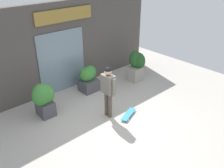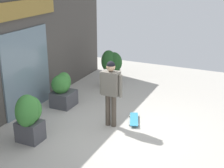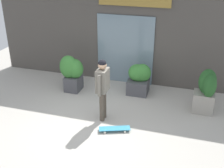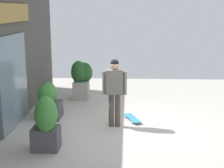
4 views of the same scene
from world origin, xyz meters
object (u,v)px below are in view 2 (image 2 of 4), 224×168
object	(u,v)px
skateboard	(134,119)
planter_box_left	(29,116)
planter_box_right	(63,88)
planter_box_mid	(111,68)
skateboarder	(111,87)

from	to	relation	value
skateboard	planter_box_left	size ratio (longest dim) A/B	0.69
planter_box_right	planter_box_mid	xyz separation A→B (m)	(1.99, -0.60, 0.13)
planter_box_right	planter_box_mid	bearing A→B (deg)	-16.74
planter_box_mid	planter_box_right	bearing A→B (deg)	163.26
skateboard	planter_box_right	world-z (taller)	planter_box_right
planter_box_mid	skateboard	bearing A→B (deg)	-142.28
skateboard	planter_box_left	distance (m)	2.71
planter_box_left	planter_box_right	bearing A→B (deg)	11.90
planter_box_right	planter_box_left	bearing A→B (deg)	-168.10
planter_box_right	skateboard	bearing A→B (deg)	-93.48
planter_box_left	planter_box_mid	distance (m)	4.06
planter_box_left	planter_box_mid	world-z (taller)	planter_box_mid
skateboarder	planter_box_right	world-z (taller)	skateboarder
skateboarder	planter_box_mid	bearing A→B (deg)	25.26
skateboard	planter_box_mid	distance (m)	2.76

